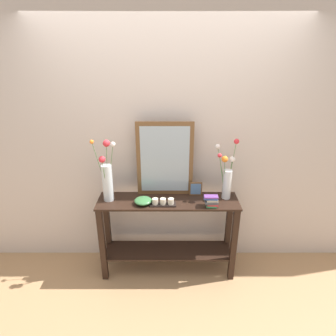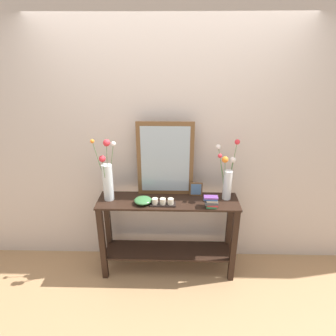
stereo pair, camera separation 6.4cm
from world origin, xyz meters
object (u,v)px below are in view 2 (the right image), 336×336
Objects in this scene: candle_tray at (163,202)px; decorative_bowl at (143,200)px; vase_right at (227,177)px; tall_vase_left at (108,178)px; console_table at (168,229)px; book_stack at (211,201)px; mirror_leaning at (165,159)px; picture_frame_small at (196,189)px.

candle_tray is 0.19m from decorative_bowl.
vase_right reaches higher than decorative_bowl.
tall_vase_left is at bearing 170.08° from candle_tray.
console_table is 9.85× the size of book_stack.
tall_vase_left reaches higher than vase_right.
mirror_leaning is at bearing 14.32° from tall_vase_left.
decorative_bowl reaches higher than console_table.
console_table is at bearing 15.55° from decorative_bowl.
vase_right is (0.60, -0.08, -0.15)m from mirror_leaning.
decorative_bowl is (0.34, -0.07, -0.20)m from tall_vase_left.
mirror_leaning is 0.58m from tall_vase_left.
vase_right is 0.66m from candle_tray.
tall_vase_left is 4.54× the size of book_stack.
picture_frame_small is (0.85, 0.11, -0.17)m from tall_vase_left.
mirror_leaning reaches higher than vase_right.
candle_tray is 0.38m from picture_frame_small.
tall_vase_left is 1.09× the size of vase_right.
decorative_bowl is at bearing -164.45° from console_table.
decorative_bowl is 1.21× the size of book_stack.
decorative_bowl is at bearing -11.76° from tall_vase_left.
tall_vase_left is at bearing -172.97° from picture_frame_small.
candle_tray is at bearing 176.56° from book_stack.
mirror_leaning is 0.60m from book_stack.
vase_right is at bearing 47.09° from book_stack.
picture_frame_small is (0.31, -0.03, -0.30)m from mirror_leaning.
mirror_leaning is 0.42m from candle_tray.
book_stack is (0.44, -0.26, -0.31)m from mirror_leaning.
mirror_leaning is 1.18× the size of tall_vase_left.
tall_vase_left reaches higher than console_table.
tall_vase_left is (-0.54, -0.14, -0.14)m from mirror_leaning.
book_stack is (0.98, -0.12, -0.18)m from tall_vase_left.
decorative_bowl is 0.64m from book_stack.
picture_frame_small is (-0.29, 0.05, -0.15)m from vase_right.
console_table is at bearing -173.75° from vase_right.
mirror_leaning is 5.32× the size of picture_frame_small.
book_stack reaches higher than decorative_bowl.
console_table is 5.63× the size of candle_tray.
candle_tray is 1.74× the size of picture_frame_small.
console_table is 2.17× the size of tall_vase_left.
picture_frame_small is 1.01× the size of book_stack.
mirror_leaning is at bearing 172.29° from vase_right.
vase_right is at bearing -9.23° from picture_frame_small.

